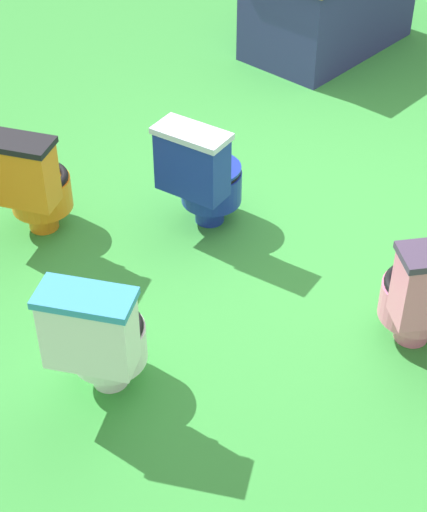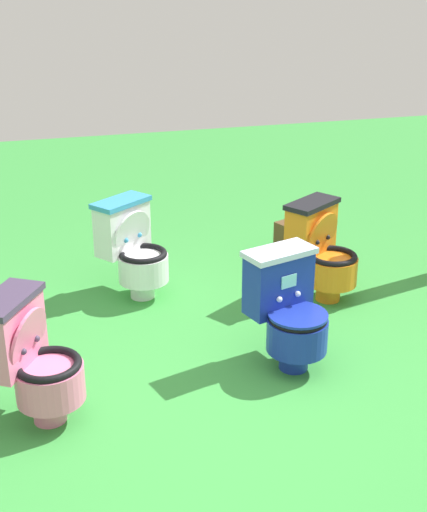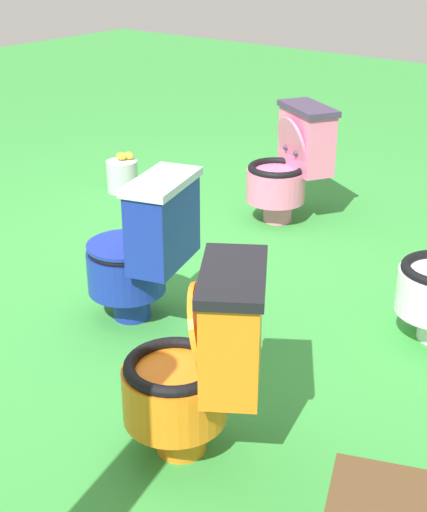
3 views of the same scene
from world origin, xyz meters
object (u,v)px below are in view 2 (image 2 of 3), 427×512
object	(u,v)px
toilet_white	(134,248)
small_crate	(298,240)
toilet_orange	(322,250)
toilet_blue	(289,310)
toilet_pink	(32,359)

from	to	relation	value
toilet_white	small_crate	world-z (taller)	toilet_white
toilet_white	small_crate	xyz separation A→B (m)	(-0.34, 1.45, -0.22)
toilet_orange	small_crate	bearing A→B (deg)	-132.82
toilet_white	toilet_blue	bearing A→B (deg)	84.58
toilet_white	toilet_orange	distance (m)	1.38
toilet_orange	toilet_pink	xyz separation A→B (m)	(0.98, -2.11, 0.00)
toilet_blue	toilet_orange	bearing A→B (deg)	-142.12
toilet_white	toilet_pink	xyz separation A→B (m)	(1.40, -0.79, 0.00)
small_crate	toilet_orange	bearing A→B (deg)	-10.07
toilet_blue	toilet_white	bearing A→B (deg)	-75.89
toilet_blue	toilet_white	world-z (taller)	same
toilet_blue	small_crate	xyz separation A→B (m)	(-1.58, 0.72, -0.22)
toilet_blue	toilet_white	distance (m)	1.44
toilet_pink	small_crate	distance (m)	2.85
toilet_pink	small_crate	size ratio (longest dim) A/B	2.38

